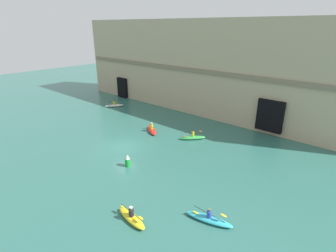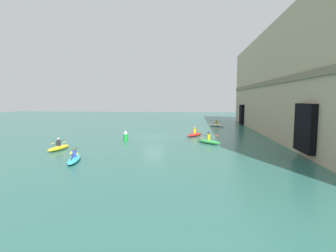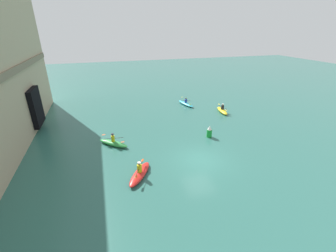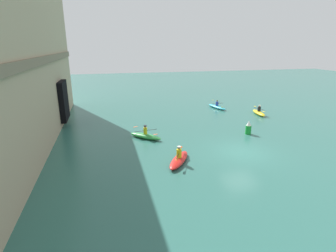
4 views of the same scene
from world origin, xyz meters
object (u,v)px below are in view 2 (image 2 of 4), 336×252
Objects in this scene: kayak_green at (209,141)px; kayak_red at (194,134)px; kayak_yellow at (59,147)px; kayak_cyan at (74,159)px; marker_buoy at (126,136)px; kayak_white at (216,125)px.

kayak_red is at bearing 148.09° from kayak_green.
kayak_yellow is 5.27m from kayak_cyan.
kayak_green is at bearing 48.50° from kayak_red.
kayak_red is 2.57× the size of marker_buoy.
kayak_green is at bearing 116.77° from kayak_cyan.
marker_buoy is at bearing -27.66° from kayak_red.
kayak_cyan is 1.24× the size of kayak_green.
kayak_white is at bearing 140.51° from kayak_cyan.
kayak_cyan is at bearing -7.76° from marker_buoy.
kayak_yellow is 14.69m from kayak_green.
marker_buoy is at bearing -143.47° from kayak_green.
kayak_green is 9.19m from marker_buoy.
kayak_red reaches higher than kayak_cyan.
kayak_red is at bearing -42.20° from kayak_yellow.
marker_buoy is (-0.97, -9.13, 0.31)m from kayak_green.
kayak_white is (-17.51, 2.31, -0.02)m from kayak_green.
kayak_cyan is 10.00m from marker_buoy.
kayak_yellow is 0.87× the size of kayak_cyan.
kayak_red is at bearing 133.93° from kayak_cyan.
marker_buoy reaches higher than kayak_cyan.
kayak_cyan is 13.77m from kayak_green.
kayak_white is at bearing -27.38° from kayak_yellow.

